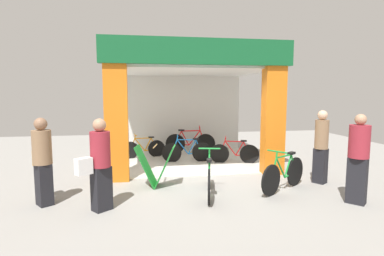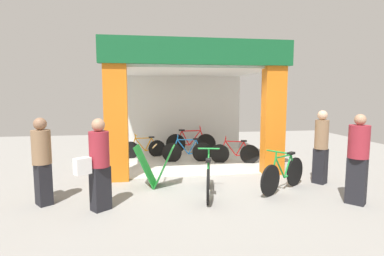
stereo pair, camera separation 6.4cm
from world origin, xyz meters
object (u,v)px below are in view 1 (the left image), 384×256
at_px(bicycle_inside_3, 144,148).
at_px(sandwich_board_sign, 156,166).
at_px(pedestrian_1, 358,157).
at_px(bicycle_parked_1, 284,174).
at_px(bicycle_inside_2, 187,151).
at_px(pedestrian_0, 42,160).
at_px(bicycle_inside_1, 190,143).
at_px(bicycle_parked_0, 209,177).
at_px(bicycle_inside_0, 235,153).
at_px(pedestrian_3, 99,163).
at_px(pedestrian_2, 321,146).

relative_size(bicycle_inside_3, sandwich_board_sign, 1.48).
bearing_deg(pedestrian_1, bicycle_parked_1, 136.80).
distance_m(bicycle_inside_2, pedestrian_0, 4.53).
bearing_deg(sandwich_board_sign, bicycle_inside_1, 69.34).
bearing_deg(bicycle_parked_0, bicycle_inside_0, 62.58).
bearing_deg(pedestrian_3, pedestrian_2, 10.60).
xyz_separation_m(pedestrian_0, pedestrian_1, (5.95, -0.91, 0.04)).
relative_size(bicycle_inside_3, bicycle_parked_0, 0.84).
relative_size(bicycle_inside_0, pedestrian_1, 0.83).
xyz_separation_m(bicycle_inside_1, bicycle_parked_1, (1.36, -4.44, -0.02)).
bearing_deg(pedestrian_1, bicycle_inside_2, 123.92).
distance_m(bicycle_parked_0, pedestrian_0, 3.28).
bearing_deg(pedestrian_0, pedestrian_2, 4.19).
xyz_separation_m(bicycle_inside_1, pedestrian_2, (2.47, -4.05, 0.50)).
bearing_deg(pedestrian_3, pedestrian_0, 156.52).
xyz_separation_m(pedestrian_2, pedestrian_3, (-4.92, -0.92, -0.01)).
xyz_separation_m(pedestrian_0, pedestrian_2, (6.03, 0.44, 0.02)).
height_order(bicycle_inside_3, bicycle_parked_1, bicycle_parked_1).
height_order(bicycle_inside_1, bicycle_parked_0, bicycle_inside_1).
bearing_deg(pedestrian_2, bicycle_inside_2, 136.19).
relative_size(bicycle_inside_1, pedestrian_2, 1.01).
height_order(bicycle_inside_1, pedestrian_1, pedestrian_1).
xyz_separation_m(bicycle_parked_0, pedestrian_2, (2.79, 0.41, 0.51)).
relative_size(bicycle_inside_1, bicycle_parked_1, 1.23).
distance_m(bicycle_inside_1, bicycle_inside_2, 1.41).
xyz_separation_m(bicycle_inside_0, bicycle_parked_0, (-1.39, -2.69, 0.05)).
xyz_separation_m(bicycle_inside_0, pedestrian_3, (-3.53, -3.20, 0.55)).
height_order(sandwich_board_sign, pedestrian_0, pedestrian_0).
bearing_deg(pedestrian_0, pedestrian_3, -23.48).
relative_size(bicycle_inside_0, pedestrian_3, 0.86).
xyz_separation_m(bicycle_inside_3, pedestrian_2, (4.11, -3.52, 0.57)).
relative_size(bicycle_inside_3, pedestrian_3, 0.85).
distance_m(bicycle_inside_0, sandwich_board_sign, 3.14).
bearing_deg(pedestrian_1, bicycle_inside_3, 129.54).
bearing_deg(pedestrian_3, sandwich_board_sign, 50.24).
relative_size(bicycle_inside_3, pedestrian_2, 0.82).
height_order(bicycle_inside_0, bicycle_inside_3, bicycle_inside_0).
bearing_deg(pedestrian_1, pedestrian_0, 171.27).
xyz_separation_m(bicycle_inside_2, bicycle_inside_3, (-1.31, 0.84, -0.02)).
height_order(pedestrian_0, pedestrian_1, pedestrian_1).
bearing_deg(bicycle_inside_3, bicycle_parked_1, -52.53).
relative_size(bicycle_inside_0, bicycle_inside_2, 0.94).
height_order(bicycle_parked_0, pedestrian_0, pedestrian_0).
distance_m(pedestrian_0, pedestrian_1, 6.02).
bearing_deg(bicycle_parked_1, sandwich_board_sign, 165.06).
bearing_deg(bicycle_inside_2, bicycle_parked_0, -89.88).
distance_m(bicycle_parked_0, pedestrian_1, 2.92).
distance_m(bicycle_inside_1, sandwich_board_sign, 3.96).
relative_size(bicycle_parked_1, pedestrian_2, 0.82).
distance_m(bicycle_inside_1, pedestrian_1, 5.93).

